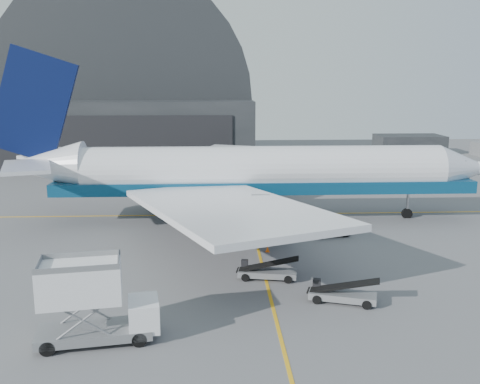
{
  "coord_description": "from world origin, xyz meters",
  "views": [
    {
      "loc": [
        -3.92,
        -41.6,
        15.69
      ],
      "look_at": [
        -1.49,
        11.59,
        4.5
      ],
      "focal_mm": 40.0,
      "sensor_mm": 36.0,
      "label": 1
    }
  ],
  "objects_px": {
    "belt_loader_a": "(267,272)",
    "pushback_tug": "(330,229)",
    "catering_truck": "(92,303)",
    "belt_loader_b": "(342,294)",
    "airliner": "(244,173)"
  },
  "relations": [
    {
      "from": "airliner",
      "to": "pushback_tug",
      "type": "bearing_deg",
      "value": -37.99
    },
    {
      "from": "pushback_tug",
      "to": "belt_loader_a",
      "type": "xyz_separation_m",
      "value": [
        -7.66,
        -11.9,
        -0.09
      ]
    },
    {
      "from": "belt_loader_a",
      "to": "belt_loader_b",
      "type": "bearing_deg",
      "value": -34.51
    },
    {
      "from": "belt_loader_a",
      "to": "belt_loader_b",
      "type": "xyz_separation_m",
      "value": [
        4.97,
        -4.84,
        0.01
      ]
    },
    {
      "from": "pushback_tug",
      "to": "airliner",
      "type": "bearing_deg",
      "value": 129.26
    },
    {
      "from": "catering_truck",
      "to": "belt_loader_b",
      "type": "relative_size",
      "value": 1.48
    },
    {
      "from": "catering_truck",
      "to": "belt_loader_b",
      "type": "bearing_deg",
      "value": 8.17
    },
    {
      "from": "catering_truck",
      "to": "belt_loader_b",
      "type": "xyz_separation_m",
      "value": [
        16.5,
        5.2,
        -1.94
      ]
    },
    {
      "from": "catering_truck",
      "to": "pushback_tug",
      "type": "height_order",
      "value": "catering_truck"
    },
    {
      "from": "belt_loader_a",
      "to": "pushback_tug",
      "type": "bearing_deg",
      "value": 67.01
    },
    {
      "from": "pushback_tug",
      "to": "catering_truck",
      "type": "bearing_deg",
      "value": -143.93
    },
    {
      "from": "pushback_tug",
      "to": "belt_loader_a",
      "type": "bearing_deg",
      "value": -135.53
    },
    {
      "from": "airliner",
      "to": "belt_loader_a",
      "type": "bearing_deg",
      "value": -87.28
    },
    {
      "from": "airliner",
      "to": "belt_loader_b",
      "type": "distance_m",
      "value": 24.63
    },
    {
      "from": "airliner",
      "to": "catering_truck",
      "type": "relative_size",
      "value": 7.29
    }
  ]
}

